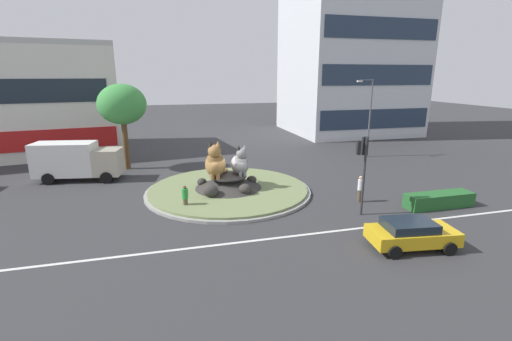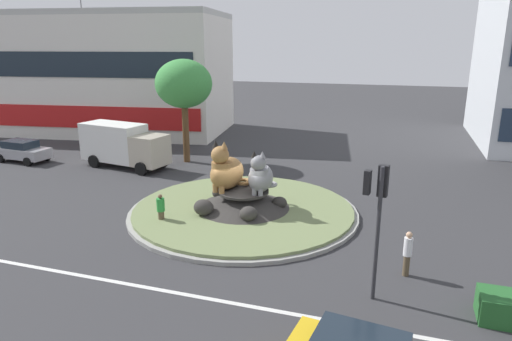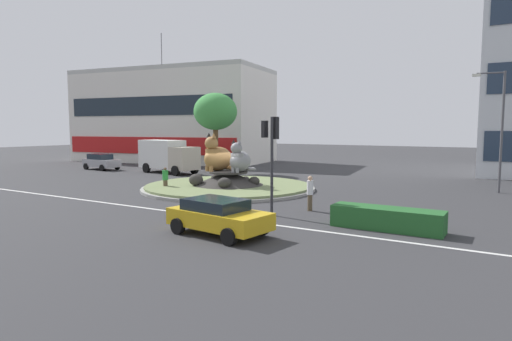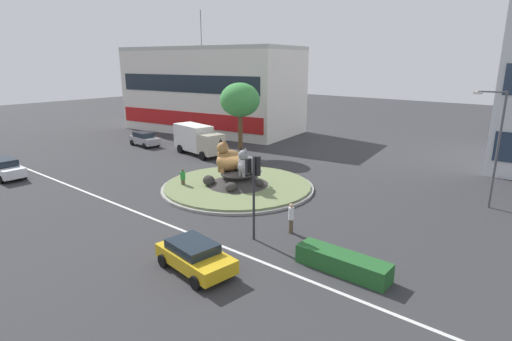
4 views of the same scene
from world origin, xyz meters
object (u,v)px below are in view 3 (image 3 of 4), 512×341
traffic_light_mast (272,143)px  hatchback_near_shophouse (101,161)px  broadleaf_tree_behind_island (215,112)px  pedestrian_green_shirt (165,179)px  shophouse_block (173,116)px  pedestrian_white_shirt (310,192)px  cat_statue_tabby (217,157)px  sedan_on_far_lane (218,216)px  delivery_box_truck (167,155)px  cat_statue_grey (240,160)px  streetlight_arm (499,124)px

traffic_light_mast → hatchback_near_shophouse: 28.27m
broadleaf_tree_behind_island → pedestrian_green_shirt: broadleaf_tree_behind_island is taller
shophouse_block → pedestrian_green_shirt: 27.60m
pedestrian_green_shirt → pedestrian_white_shirt: (11.17, -1.53, 0.14)m
cat_statue_tabby → pedestrian_green_shirt: (-2.31, -2.65, -1.38)m
cat_statue_tabby → hatchback_near_shophouse: (-18.13, 5.03, -1.36)m
broadleaf_tree_behind_island → hatchback_near_shophouse: broadleaf_tree_behind_island is taller
shophouse_block → pedestrian_white_shirt: shophouse_block is taller
cat_statue_tabby → pedestrian_white_shirt: (8.86, -4.17, -1.24)m
sedan_on_far_lane → pedestrian_white_shirt: bearing=88.5°
cat_statue_tabby → hatchback_near_shophouse: size_ratio=0.64×
pedestrian_green_shirt → delivery_box_truck: size_ratio=0.23×
broadleaf_tree_behind_island → pedestrian_green_shirt: 13.09m
traffic_light_mast → shophouse_block: bearing=59.4°
cat_statue_grey → sedan_on_far_lane: 12.36m
cat_statue_tabby → delivery_box_truck: (-10.11, 6.00, -0.55)m
traffic_light_mast → sedan_on_far_lane: size_ratio=1.09×
shophouse_block → pedestrian_green_shirt: size_ratio=16.14×
broadleaf_tree_behind_island → pedestrian_white_shirt: broadleaf_tree_behind_island is taller
cat_statue_grey → traffic_light_mast: (5.93, -6.20, 1.40)m
streetlight_arm → hatchback_near_shophouse: size_ratio=1.84×
shophouse_block → pedestrian_white_shirt: 36.69m
pedestrian_white_shirt → delivery_box_truck: (-18.97, 10.17, 0.69)m
pedestrian_green_shirt → delivery_box_truck: delivery_box_truck is taller
cat_statue_tabby → hatchback_near_shophouse: bearing=-94.4°
cat_statue_tabby → shophouse_block: (-20.04, 17.94, 3.45)m
cat_statue_grey → streetlight_arm: (14.74, 7.58, 2.39)m
pedestrian_white_shirt → sedan_on_far_lane: size_ratio=0.41×
traffic_light_mast → pedestrian_green_shirt: bearing=81.3°
streetlight_arm → shophouse_block: bearing=-25.3°
shophouse_block → broadleaf_tree_behind_island: 16.29m
hatchback_near_shophouse → pedestrian_white_shirt: bearing=-14.3°
delivery_box_truck → cat_statue_tabby: bearing=-21.1°
traffic_light_mast → broadleaf_tree_behind_island: 20.73m
pedestrian_green_shirt → sedan_on_far_lane: size_ratio=0.36×
cat_statue_grey → pedestrian_white_shirt: bearing=54.7°
shophouse_block → delivery_box_truck: 16.04m
shophouse_block → hatchback_near_shophouse: shophouse_block is taller
shophouse_block → pedestrian_white_shirt: bearing=-45.9°
shophouse_block → sedan_on_far_lane: size_ratio=5.87×
shophouse_block → pedestrian_white_shirt: (28.90, -22.11, -4.69)m
shophouse_block → pedestrian_green_shirt: (17.73, -20.59, -4.83)m
traffic_light_mast → streetlight_arm: (8.80, 13.78, 0.99)m
streetlight_arm → pedestrian_white_shirt: streetlight_arm is taller
traffic_light_mast → shophouse_block: size_ratio=0.19×
cat_statue_grey → shophouse_block: 28.41m
cat_statue_tabby → delivery_box_truck: cat_statue_tabby is taller
cat_statue_tabby → cat_statue_grey: size_ratio=1.23×
cat_statue_tabby → shophouse_block: shophouse_block is taller
broadleaf_tree_behind_island → streetlight_arm: (23.12, -1.05, -1.21)m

